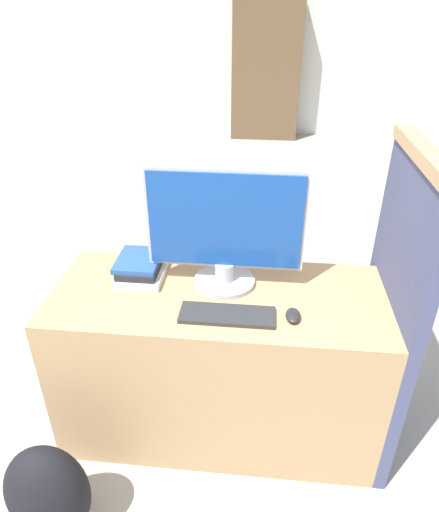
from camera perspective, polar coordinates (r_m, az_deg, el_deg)
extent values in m
plane|color=#9E9E99|center=(2.18, -1.06, -25.44)|extent=(20.00, 20.00, 0.00)
cube|color=white|center=(6.80, 5.14, 26.64)|extent=(12.00, 0.06, 2.80)
cube|color=tan|center=(2.08, -0.18, -13.10)|extent=(1.36, 0.58, 0.74)
cube|color=#474C70|center=(2.01, 20.49, -6.98)|extent=(0.05, 0.68, 1.29)
cube|color=tan|center=(1.72, 24.50, 11.28)|extent=(0.07, 0.68, 0.05)
cylinder|color=#B7B7BC|center=(1.91, 0.63, -3.13)|extent=(0.25, 0.25, 0.02)
cylinder|color=#B7B7BC|center=(1.88, 0.63, -1.91)|extent=(0.08, 0.08, 0.08)
cube|color=#B7B7BC|center=(1.78, 0.69, 4.53)|extent=(0.63, 0.01, 0.42)
cube|color=#19479E|center=(1.77, 0.68, 4.46)|extent=(0.60, 0.02, 0.39)
cube|color=#2D2D2D|center=(1.72, 0.97, -7.37)|extent=(0.36, 0.12, 0.02)
ellipsoid|color=#262626|center=(1.73, 9.18, -7.35)|extent=(0.06, 0.09, 0.03)
cube|color=silver|center=(2.00, -9.50, -1.84)|extent=(0.19, 0.27, 0.03)
cube|color=#232328|center=(1.98, -9.75, -1.09)|extent=(0.17, 0.24, 0.03)
cube|color=#285199|center=(1.97, -10.09, -0.53)|extent=(0.18, 0.22, 0.02)
ellipsoid|color=black|center=(1.97, -20.62, -25.97)|extent=(0.31, 0.22, 0.44)
cube|color=brown|center=(6.61, 5.85, 22.01)|extent=(0.90, 0.32, 1.77)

